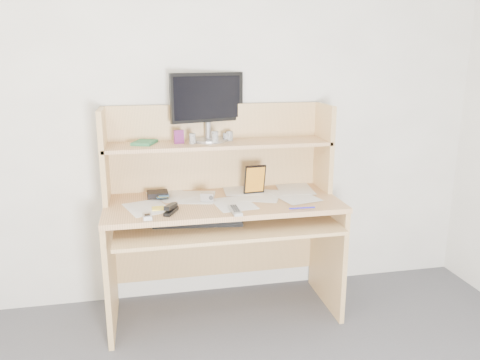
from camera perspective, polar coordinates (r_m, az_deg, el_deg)
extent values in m
cube|color=white|center=(3.03, -3.18, 8.33)|extent=(3.60, 0.04, 2.50)
cube|color=tan|center=(2.82, -2.07, -2.82)|extent=(1.40, 0.60, 0.03)
cube|color=tan|center=(2.93, -15.54, -10.54)|extent=(0.03, 0.56, 0.72)
cube|color=tan|center=(3.13, 10.59, -8.57)|extent=(0.03, 0.56, 0.72)
cube|color=tan|center=(3.22, -2.85, -8.07)|extent=(1.34, 0.02, 0.41)
cube|color=tan|center=(2.74, -1.63, -5.46)|extent=(1.28, 0.55, 0.02)
cube|color=tan|center=(3.03, -3.03, 4.04)|extent=(1.40, 0.02, 0.55)
cube|color=tan|center=(2.87, -16.26, 2.87)|extent=(0.03, 0.30, 0.55)
cube|color=tan|center=(3.07, 10.13, 3.98)|extent=(0.03, 0.30, 0.55)
cube|color=tan|center=(2.89, -2.63, 4.42)|extent=(1.38, 0.30, 0.02)
cube|color=silver|center=(2.82, -2.07, -2.47)|extent=(1.32, 0.54, 0.01)
cube|color=black|center=(2.75, -5.12, -4.94)|extent=(0.53, 0.25, 0.03)
cube|color=black|center=(2.74, -5.13, -4.59)|extent=(0.50, 0.23, 0.01)
cube|color=#989793|center=(2.60, -0.61, -3.72)|extent=(0.05, 0.17, 0.02)
cube|color=#BCBBBE|center=(2.55, -11.25, -4.29)|extent=(0.05, 0.09, 0.02)
cube|color=black|center=(2.61, -8.41, -3.45)|extent=(0.09, 0.14, 0.04)
cube|color=black|center=(2.92, -10.02, -1.69)|extent=(0.13, 0.11, 0.03)
cube|color=yellow|center=(2.70, -9.96, -3.44)|extent=(0.07, 0.07, 0.01)
cube|color=#A4A4A6|center=(2.79, -4.03, -2.09)|extent=(0.08, 0.05, 0.05)
cube|color=black|center=(2.91, 1.81, 0.07)|extent=(0.13, 0.03, 0.19)
cylinder|color=#1B17B1|center=(2.67, 7.59, -3.40)|extent=(0.15, 0.01, 0.01)
cube|color=#AA1621|center=(2.85, -7.46, 5.23)|extent=(0.06, 0.03, 0.08)
cube|color=#2F7747|center=(2.88, -11.56, 4.50)|extent=(0.17, 0.19, 0.02)
cylinder|color=black|center=(2.93, -1.29, 5.38)|extent=(0.04, 0.04, 0.06)
cylinder|color=white|center=(2.84, -5.82, 5.04)|extent=(0.04, 0.04, 0.06)
cylinder|color=black|center=(2.92, -1.73, 5.27)|extent=(0.05, 0.05, 0.05)
cylinder|color=white|center=(2.84, -3.08, 5.21)|extent=(0.04, 0.04, 0.07)
cylinder|color=#A0A0A5|center=(2.93, -3.84, 4.94)|extent=(0.24, 0.24, 0.02)
cylinder|color=#A0A0A5|center=(2.93, -3.88, 6.08)|extent=(0.04, 0.04, 0.10)
cube|color=black|center=(2.93, -4.01, 10.00)|extent=(0.47, 0.16, 0.30)
cube|color=black|center=(2.91, -3.96, 9.98)|extent=(0.42, 0.13, 0.26)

